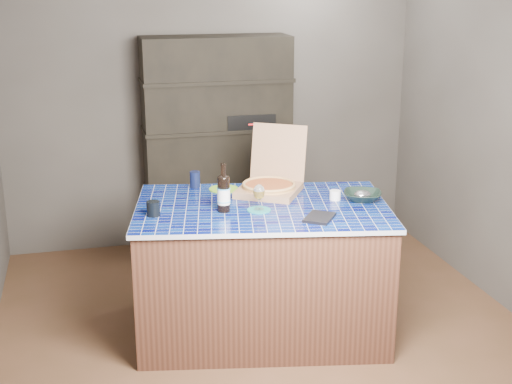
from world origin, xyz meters
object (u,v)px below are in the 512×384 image
object	(u,v)px
pizza_box	(270,184)
wine_glass	(259,193)
kitchen_island	(262,269)
mead_bottle	(224,193)
dvd_case	(319,218)
bowl	(362,196)

from	to	relation	value
pizza_box	wine_glass	xyz separation A→B (m)	(-0.16, -0.35, 0.06)
kitchen_island	mead_bottle	bearing A→B (deg)	-156.81
pizza_box	wine_glass	size ratio (longest dim) A/B	3.70
mead_bottle	wine_glass	distance (m)	0.22
wine_glass	dvd_case	bearing A→B (deg)	-37.47
bowl	dvd_case	bearing A→B (deg)	-144.20
pizza_box	wine_glass	distance (m)	0.39
kitchen_island	bowl	distance (m)	0.81
mead_bottle	wine_glass	bearing A→B (deg)	-9.98
wine_glass	bowl	xyz separation A→B (m)	(0.70, 0.04, -0.09)
kitchen_island	dvd_case	bearing A→B (deg)	-40.42
wine_glass	bowl	bearing A→B (deg)	3.20
mead_bottle	bowl	bearing A→B (deg)	0.09
mead_bottle	dvd_case	xyz separation A→B (m)	(0.53, -0.28, -0.11)
pizza_box	mead_bottle	size ratio (longest dim) A/B	1.95
bowl	mead_bottle	bearing A→B (deg)	-179.91
wine_glass	bowl	distance (m)	0.71
pizza_box	dvd_case	xyz separation A→B (m)	(0.15, -0.59, -0.05)
dvd_case	bowl	xyz separation A→B (m)	(0.39, 0.28, 0.02)
dvd_case	bowl	size ratio (longest dim) A/B	0.88
kitchen_island	mead_bottle	world-z (taller)	mead_bottle
kitchen_island	wine_glass	bearing A→B (deg)	-104.32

